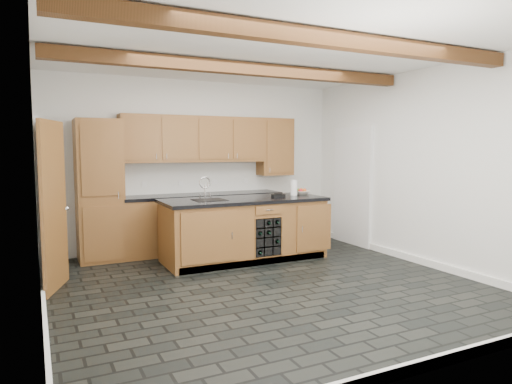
# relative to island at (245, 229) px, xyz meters

# --- Properties ---
(ground) EXTENTS (5.00, 5.00, 0.00)m
(ground) POSITION_rel_island_xyz_m (-0.31, -1.28, -0.47)
(ground) COLOR black
(ground) RESTS_ON ground
(room_shell) EXTENTS (5.01, 5.00, 5.00)m
(room_shell) POSITION_rel_island_xyz_m (-0.39, -0.75, 1.06)
(room_shell) COLOR white
(room_shell) RESTS_ON ground
(back_cabinetry) EXTENTS (3.65, 0.62, 2.20)m
(back_cabinetry) POSITION_rel_island_xyz_m (-0.68, 0.95, 0.51)
(back_cabinetry) COLOR brown
(back_cabinetry) RESTS_ON ground
(island) EXTENTS (2.48, 0.96, 0.93)m
(island) POSITION_rel_island_xyz_m (0.00, 0.00, 0.00)
(island) COLOR brown
(island) RESTS_ON ground
(faucet) EXTENTS (0.45, 0.40, 0.34)m
(faucet) POSITION_rel_island_xyz_m (-0.56, 0.05, 0.50)
(faucet) COLOR black
(faucet) RESTS_ON island
(kitchen_scale) EXTENTS (0.20, 0.13, 0.06)m
(kitchen_scale) POSITION_rel_island_xyz_m (0.54, -0.05, 0.49)
(kitchen_scale) COLOR black
(kitchen_scale) RESTS_ON island
(fruit_bowl) EXTENTS (0.26, 0.26, 0.06)m
(fruit_bowl) POSITION_rel_island_xyz_m (1.07, 0.12, 0.50)
(fruit_bowl) COLOR silver
(fruit_bowl) RESTS_ON island
(fruit_cluster) EXTENTS (0.16, 0.17, 0.07)m
(fruit_cluster) POSITION_rel_island_xyz_m (1.07, 0.12, 0.53)
(fruit_cluster) COLOR #B01727
(fruit_cluster) RESTS_ON fruit_bowl
(paper_towel) EXTENTS (0.11, 0.11, 0.24)m
(paper_towel) POSITION_rel_island_xyz_m (0.89, 0.06, 0.59)
(paper_towel) COLOR white
(paper_towel) RESTS_ON island
(mug) EXTENTS (0.11, 0.11, 0.10)m
(mug) POSITION_rel_island_xyz_m (-1.61, 1.05, 0.52)
(mug) COLOR white
(mug) RESTS_ON back_cabinetry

